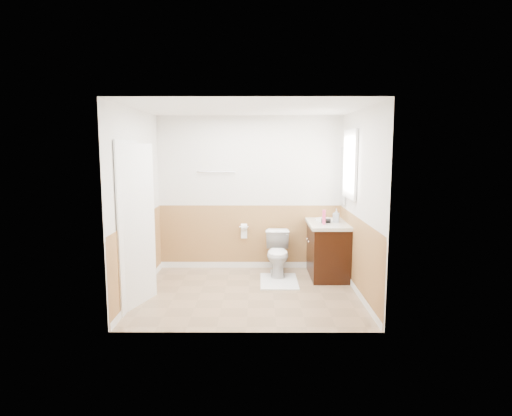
{
  "coord_description": "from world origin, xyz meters",
  "views": [
    {
      "loc": [
        0.12,
        -5.81,
        1.99
      ],
      "look_at": [
        0.1,
        0.25,
        1.15
      ],
      "focal_mm": 30.64,
      "sensor_mm": 36.0,
      "label": 1
    }
  ],
  "objects_px": {
    "lotion_bottle": "(324,217)",
    "vanity_cabinet": "(327,250)",
    "soap_dispenser": "(336,215)",
    "toilet": "(278,254)",
    "bath_mat": "(279,281)"
  },
  "relations": [
    {
      "from": "toilet",
      "to": "bath_mat",
      "type": "height_order",
      "value": "toilet"
    },
    {
      "from": "lotion_bottle",
      "to": "soap_dispenser",
      "type": "relative_size",
      "value": 1.05
    },
    {
      "from": "vanity_cabinet",
      "to": "soap_dispenser",
      "type": "distance_m",
      "value": 0.57
    },
    {
      "from": "lotion_bottle",
      "to": "soap_dispenser",
      "type": "xyz_separation_m",
      "value": [
        0.22,
        0.21,
        -0.01
      ]
    },
    {
      "from": "bath_mat",
      "to": "lotion_bottle",
      "type": "xyz_separation_m",
      "value": [
        0.67,
        0.12,
        0.95
      ]
    },
    {
      "from": "lotion_bottle",
      "to": "soap_dispenser",
      "type": "bearing_deg",
      "value": 43.69
    },
    {
      "from": "soap_dispenser",
      "to": "bath_mat",
      "type": "bearing_deg",
      "value": -159.42
    },
    {
      "from": "bath_mat",
      "to": "lotion_bottle",
      "type": "height_order",
      "value": "lotion_bottle"
    },
    {
      "from": "bath_mat",
      "to": "soap_dispenser",
      "type": "xyz_separation_m",
      "value": [
        0.89,
        0.33,
        0.94
      ]
    },
    {
      "from": "vanity_cabinet",
      "to": "soap_dispenser",
      "type": "height_order",
      "value": "soap_dispenser"
    },
    {
      "from": "toilet",
      "to": "vanity_cabinet",
      "type": "distance_m",
      "value": 0.77
    },
    {
      "from": "toilet",
      "to": "vanity_cabinet",
      "type": "bearing_deg",
      "value": 2.27
    },
    {
      "from": "toilet",
      "to": "vanity_cabinet",
      "type": "xyz_separation_m",
      "value": [
        0.77,
        0.03,
        0.06
      ]
    },
    {
      "from": "lotion_bottle",
      "to": "vanity_cabinet",
      "type": "bearing_deg",
      "value": 69.42
    },
    {
      "from": "vanity_cabinet",
      "to": "bath_mat",
      "type": "bearing_deg",
      "value": -153.12
    }
  ]
}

